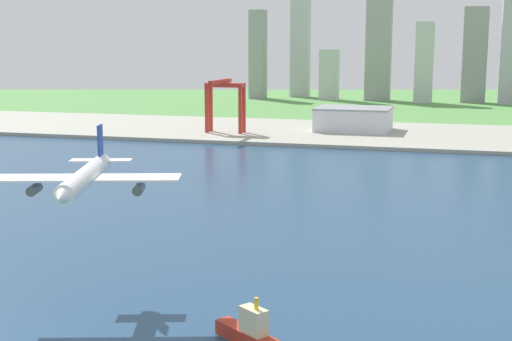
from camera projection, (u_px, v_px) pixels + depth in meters
ground_plane at (282, 187)px, 308.49m from camera, size 2400.00×2400.00×0.00m
water_bay at (242, 218)px, 251.73m from camera, size 840.00×360.00×0.15m
industrial_pier at (349, 133)px, 488.00m from camera, size 840.00×140.00×2.50m
airplane_landing at (85, 178)px, 160.92m from camera, size 43.64×46.05×14.15m
tugboat_small at (249, 331)px, 144.38m from camera, size 16.07×12.53×10.85m
port_crane_red at (224, 94)px, 476.80m from camera, size 26.32×39.95×36.42m
warehouse_main at (354, 119)px, 493.49m from camera, size 51.58×41.96×16.20m
distant_skyline at (453, 47)px, 771.06m from camera, size 397.29×67.12×157.13m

